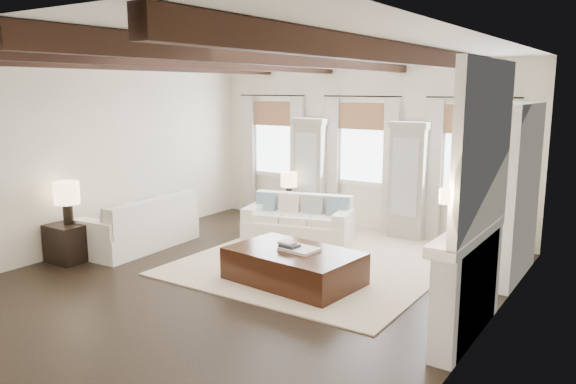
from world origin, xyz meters
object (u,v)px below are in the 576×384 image
Objects in this scene: ottoman at (294,267)px; side_table_back at (289,213)px; sofa_back at (299,222)px; side_table_front at (70,242)px; sofa_left at (142,227)px.

side_table_back is at bearing 130.51° from ottoman.
side_table_back is (-0.71, 0.74, -0.06)m from sofa_back.
side_table_front is (-3.52, -1.09, 0.06)m from ottoman.
ottoman is 3.69m from side_table_front.
sofa_back is 1.14× the size of ottoman.
side_table_back is (1.66, 3.77, -0.03)m from side_table_front.
side_table_back is at bearing 133.83° from sofa_back.
sofa_left is 2.93m from side_table_back.
ottoman is (3.12, -0.04, -0.12)m from sofa_left.
sofa_back reaches higher than side_table_back.
side_table_front is at bearing -113.79° from side_table_back.
sofa_left is 1.17× the size of ottoman.
side_table_back is (1.27, 2.64, -0.09)m from sofa_left.
side_table_front is at bearing -109.21° from sofa_left.
side_table_back is at bearing 66.21° from side_table_front.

